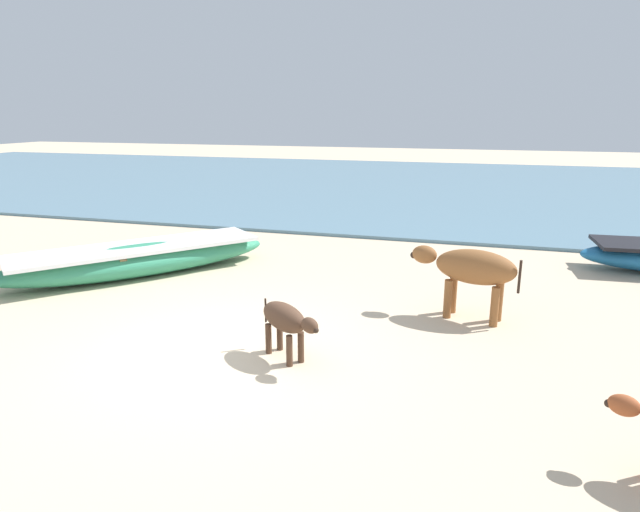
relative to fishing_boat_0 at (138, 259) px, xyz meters
name	(u,v)px	position (x,y,z in m)	size (l,w,h in m)	color
ground	(217,352)	(2.92, -2.65, -0.31)	(80.00, 80.00, 0.00)	beige
sea_water	(402,184)	(2.92, 14.07, -0.27)	(60.00, 20.00, 0.08)	slate
fishing_boat_0	(138,259)	(0.00, 0.00, 0.00)	(4.13, 4.54, 0.77)	#338C66
calf_near_dark	(286,320)	(3.83, -2.58, 0.20)	(0.98, 0.79, 0.70)	#4C3323
cow_second_adult_brown	(471,269)	(5.94, -0.55, 0.44)	(1.59, 0.73, 1.04)	brown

